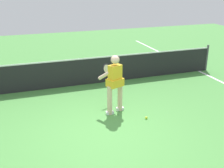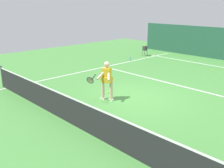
# 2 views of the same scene
# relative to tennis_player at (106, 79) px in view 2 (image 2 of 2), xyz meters

# --- Properties ---
(ground_plane) EXTENTS (26.68, 26.68, 0.00)m
(ground_plane) POSITION_rel_tennis_player_xyz_m (-0.57, -1.04, -0.85)
(ground_plane) COLOR #4C9342
(baseline_marking) EXTENTS (10.63, 0.10, 0.01)m
(baseline_marking) POSITION_rel_tennis_player_xyz_m (-0.57, -8.80, -0.84)
(baseline_marking) COLOR white
(baseline_marking) RESTS_ON ground
(service_line_marking) EXTENTS (9.63, 0.10, 0.01)m
(service_line_marking) POSITION_rel_tennis_player_xyz_m (-0.57, -3.74, -0.84)
(service_line_marking) COLOR white
(service_line_marking) RESTS_ON ground
(sideline_right_marking) EXTENTS (0.10, 18.53, 0.01)m
(sideline_right_marking) POSITION_rel_tennis_player_xyz_m (4.24, -1.04, -0.84)
(sideline_right_marking) COLOR white
(sideline_right_marking) RESTS_ON ground
(court_net) EXTENTS (10.31, 0.08, 0.99)m
(court_net) POSITION_rel_tennis_player_xyz_m (-0.57, 2.26, -0.39)
(court_net) COLOR #4C4C51
(court_net) RESTS_ON ground
(tennis_player) EXTENTS (0.67, 1.11, 1.55)m
(tennis_player) POSITION_rel_tennis_player_xyz_m (0.00, 0.00, 0.00)
(tennis_player) COLOR beige
(tennis_player) RESTS_ON ground
(tennis_ball_near) EXTENTS (0.07, 0.07, 0.07)m
(tennis_ball_near) POSITION_rel_tennis_player_xyz_m (-0.70, -7.52, -0.81)
(tennis_ball_near) COLOR #D1E533
(tennis_ball_near) RESTS_ON ground
(tennis_ball_mid) EXTENTS (0.07, 0.07, 0.07)m
(tennis_ball_mid) POSITION_rel_tennis_player_xyz_m (0.62, -0.66, -0.81)
(tennis_ball_mid) COLOR #D1E533
(tennis_ball_mid) RESTS_ON ground
(ball_hopper) EXTENTS (0.36, 0.36, 0.74)m
(ball_hopper) POSITION_rel_tennis_player_xyz_m (4.88, -8.29, -0.30)
(ball_hopper) COLOR #333338
(ball_hopper) RESTS_ON ground
(water_bottle) EXTENTS (0.07, 0.07, 0.24)m
(water_bottle) POSITION_rel_tennis_player_xyz_m (4.43, -6.22, -0.73)
(water_bottle) COLOR #4C9EE5
(water_bottle) RESTS_ON ground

